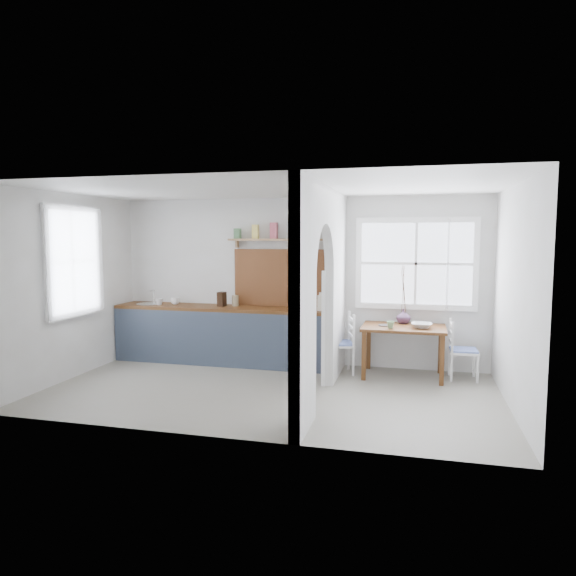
% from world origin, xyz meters
% --- Properties ---
extents(floor, '(5.80, 3.20, 0.01)m').
position_xyz_m(floor, '(0.00, 0.00, 0.00)').
color(floor, gray).
rests_on(floor, ground).
extents(ceiling, '(5.80, 3.20, 0.01)m').
position_xyz_m(ceiling, '(0.00, 0.00, 2.60)').
color(ceiling, silver).
rests_on(ceiling, walls).
extents(walls, '(5.81, 3.21, 2.60)m').
position_xyz_m(walls, '(0.00, 0.00, 1.30)').
color(walls, silver).
rests_on(walls, floor).
extents(partition, '(0.12, 3.20, 2.60)m').
position_xyz_m(partition, '(0.70, 0.06, 1.45)').
color(partition, silver).
rests_on(partition, floor).
extents(kitchen_window, '(0.10, 1.16, 1.50)m').
position_xyz_m(kitchen_window, '(-2.87, 0.00, 1.65)').
color(kitchen_window, white).
rests_on(kitchen_window, walls).
extents(nook_window, '(1.76, 0.10, 1.30)m').
position_xyz_m(nook_window, '(1.80, 1.56, 1.60)').
color(nook_window, white).
rests_on(nook_window, walls).
extents(counter, '(3.50, 0.60, 0.90)m').
position_xyz_m(counter, '(-1.13, 1.33, 0.46)').
color(counter, '#5B3313').
rests_on(counter, floor).
extents(sink, '(0.40, 0.40, 0.02)m').
position_xyz_m(sink, '(-2.43, 1.30, 0.89)').
color(sink, silver).
rests_on(sink, counter).
extents(backsplash, '(1.65, 0.03, 0.90)m').
position_xyz_m(backsplash, '(-0.20, 1.58, 1.35)').
color(backsplash, brown).
rests_on(backsplash, walls).
extents(shelf, '(1.75, 0.20, 0.21)m').
position_xyz_m(shelf, '(-0.20, 1.49, 2.00)').
color(shelf, '#A9784B').
rests_on(shelf, walls).
extents(pendant_lamp, '(0.26, 0.26, 0.16)m').
position_xyz_m(pendant_lamp, '(0.15, 1.15, 1.88)').
color(pendant_lamp, silver).
rests_on(pendant_lamp, ceiling).
extents(utensil_rail, '(0.02, 0.50, 0.02)m').
position_xyz_m(utensil_rail, '(0.61, 0.90, 1.45)').
color(utensil_rail, silver).
rests_on(utensil_rail, partition).
extents(dining_table, '(1.17, 0.79, 0.73)m').
position_xyz_m(dining_table, '(1.65, 1.15, 0.36)').
color(dining_table, '#5B3313').
rests_on(dining_table, floor).
extents(chair_left, '(0.51, 0.51, 0.89)m').
position_xyz_m(chair_left, '(0.73, 1.12, 0.44)').
color(chair_left, white).
rests_on(chair_left, floor).
extents(chair_right, '(0.39, 0.39, 0.84)m').
position_xyz_m(chair_right, '(2.48, 1.21, 0.42)').
color(chair_right, white).
rests_on(chair_right, floor).
extents(kettle, '(0.23, 0.18, 0.27)m').
position_xyz_m(kettle, '(0.47, 1.25, 1.04)').
color(kettle, white).
rests_on(kettle, counter).
extents(mug_a, '(0.13, 0.13, 0.11)m').
position_xyz_m(mug_a, '(-2.20, 1.22, 0.95)').
color(mug_a, silver).
rests_on(mug_a, counter).
extents(mug_b, '(0.18, 0.18, 0.11)m').
position_xyz_m(mug_b, '(-1.98, 1.35, 0.96)').
color(mug_b, white).
rests_on(mug_b, counter).
extents(knife_block, '(0.12, 0.15, 0.23)m').
position_xyz_m(knife_block, '(-1.17, 1.33, 1.01)').
color(knife_block, black).
rests_on(knife_block, counter).
extents(jar, '(0.14, 0.14, 0.17)m').
position_xyz_m(jar, '(-0.97, 1.41, 0.99)').
color(jar, tan).
rests_on(jar, counter).
extents(towel_magenta, '(0.02, 0.03, 0.60)m').
position_xyz_m(towel_magenta, '(0.58, 0.96, 0.28)').
color(towel_magenta, '#AB1945').
rests_on(towel_magenta, counter).
extents(towel_orange, '(0.02, 0.03, 0.48)m').
position_xyz_m(towel_orange, '(0.58, 0.96, 0.25)').
color(towel_orange, orange).
rests_on(towel_orange, counter).
extents(bowl, '(0.30, 0.30, 0.07)m').
position_xyz_m(bowl, '(1.90, 1.08, 0.76)').
color(bowl, silver).
rests_on(bowl, dining_table).
extents(table_cup, '(0.12, 0.12, 0.10)m').
position_xyz_m(table_cup, '(1.48, 0.95, 0.78)').
color(table_cup, '#749E6D').
rests_on(table_cup, dining_table).
extents(plate, '(0.20, 0.20, 0.01)m').
position_xyz_m(plate, '(1.38, 1.13, 0.73)').
color(plate, '#363333').
rests_on(plate, dining_table).
extents(vase, '(0.24, 0.24, 0.21)m').
position_xyz_m(vase, '(1.64, 1.40, 0.83)').
color(vase, '#4D3252').
rests_on(vase, dining_table).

